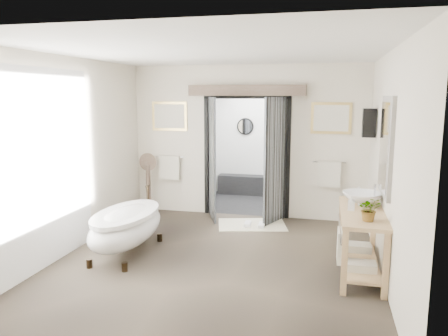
{
  "coord_description": "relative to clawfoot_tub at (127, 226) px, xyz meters",
  "views": [
    {
      "loc": [
        1.49,
        -5.69,
        2.33
      ],
      "look_at": [
        0.0,
        0.6,
        1.25
      ],
      "focal_mm": 35.0,
      "sensor_mm": 36.0,
      "label": 1
    }
  ],
  "objects": [
    {
      "name": "room_shell",
      "position": [
        1.31,
        -0.15,
        1.43
      ],
      "size": [
        4.52,
        5.02,
        2.91
      ],
      "color": "beige",
      "rests_on": "ground_plane"
    },
    {
      "name": "shower_room",
      "position": [
        1.34,
        3.98,
        0.48
      ],
      "size": [
        2.22,
        2.01,
        2.51
      ],
      "color": "black",
      "rests_on": "ground_plane"
    },
    {
      "name": "slippers",
      "position": [
        1.63,
        1.77,
        -0.38
      ],
      "size": [
        0.38,
        0.28,
        0.05
      ],
      "color": "silver",
      "rests_on": "rug"
    },
    {
      "name": "rug",
      "position": [
        1.56,
        1.85,
        -0.42
      ],
      "size": [
        1.36,
        1.07,
        0.01
      ],
      "primitive_type": "cube",
      "rotation": [
        0.0,
        0.0,
        0.25
      ],
      "color": "beige",
      "rests_on": "ground_plane"
    },
    {
      "name": "basin",
      "position": [
        3.33,
        0.35,
        0.51
      ],
      "size": [
        0.68,
        0.68,
        0.18
      ],
      "primitive_type": "imported",
      "rotation": [
        0.0,
        0.0,
        0.39
      ],
      "color": "white",
      "rests_on": "vanity"
    },
    {
      "name": "ground_plane",
      "position": [
        1.34,
        -0.02,
        -0.43
      ],
      "size": [
        5.0,
        5.0,
        0.0
      ],
      "primitive_type": "plane",
      "color": "brown"
    },
    {
      "name": "soap_bottle_a",
      "position": [
        3.18,
        0.04,
        0.52
      ],
      "size": [
        0.1,
        0.1,
        0.19
      ],
      "primitive_type": "imported",
      "rotation": [
        0.0,
        0.0,
        -0.11
      ],
      "color": "gray",
      "rests_on": "vanity"
    },
    {
      "name": "back_wall_dressing",
      "position": [
        1.34,
        2.3,
        1.14
      ],
      "size": [
        3.82,
        0.78,
        2.52
      ],
      "color": "black",
      "rests_on": "ground_plane"
    },
    {
      "name": "pedestal_mirror",
      "position": [
        -0.59,
        2.22,
        0.09
      ],
      "size": [
        0.36,
        0.23,
        1.21
      ],
      "color": "brown",
      "rests_on": "ground_plane"
    },
    {
      "name": "clawfoot_tub",
      "position": [
        0.0,
        0.0,
        0.0
      ],
      "size": [
        0.8,
        1.78,
        0.87
      ],
      "color": "black",
      "rests_on": "ground_plane"
    },
    {
      "name": "plant",
      "position": [
        3.36,
        -0.42,
        0.57
      ],
      "size": [
        0.3,
        0.27,
        0.29
      ],
      "primitive_type": "imported",
      "rotation": [
        0.0,
        0.0,
        0.15
      ],
      "color": "gray",
      "rests_on": "vanity"
    },
    {
      "name": "soap_bottle_b",
      "position": [
        3.31,
        0.68,
        0.52
      ],
      "size": [
        0.19,
        0.19,
        0.19
      ],
      "primitive_type": "imported",
      "rotation": [
        0.0,
        0.0,
        -0.39
      ],
      "color": "gray",
      "rests_on": "vanity"
    },
    {
      "name": "vanity",
      "position": [
        3.29,
        0.05,
        0.08
      ],
      "size": [
        0.57,
        1.6,
        0.85
      ],
      "color": "tan",
      "rests_on": "ground_plane"
    }
  ]
}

